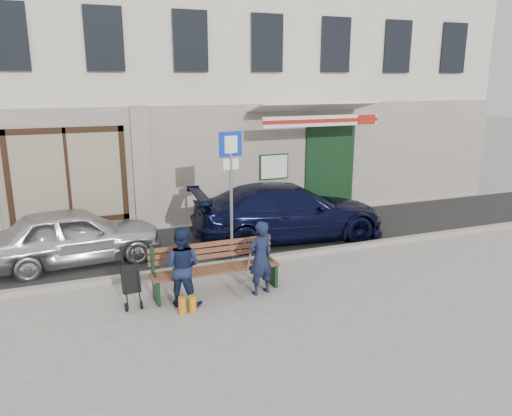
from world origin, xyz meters
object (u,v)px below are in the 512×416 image
bench (213,269)px  man (260,258)px  woman (182,266)px  car_navy (289,212)px  parking_sign (231,175)px  car_silver (75,236)px  stroller (131,280)px

bench → man: man is taller
man → woman: (-1.45, 0.06, 0.02)m
car_navy → man: man is taller
woman → car_navy: bearing=-106.3°
parking_sign → woman: 2.61m
parking_sign → woman: size_ratio=1.98×
car_silver → parking_sign: bearing=-113.6°
bench → stroller: size_ratio=2.27×
stroller → parking_sign: bearing=28.2°
woman → stroller: woman is taller
car_silver → bench: (2.34, -2.55, -0.16)m
car_silver → man: bearing=-137.6°
man → stroller: size_ratio=1.32×
car_navy → bench: car_navy is taller
car_silver → stroller: 2.71m
parking_sign → man: (-0.05, -1.82, -1.21)m
parking_sign → man: 2.19m
bench → car_silver: bearing=132.5°
parking_sign → stroller: bearing=-157.5°
car_navy → man: bearing=150.8°
stroller → car_silver: bearing=103.9°
stroller → bench: bearing=-3.0°
bench → woman: woman is taller
car_silver → car_navy: bearing=-96.1°
parking_sign → bench: bearing=-129.9°
car_navy → stroller: (-4.16, -2.46, -0.22)m
car_silver → man: (3.13, -2.91, 0.08)m
man → stroller: (-2.30, 0.34, -0.23)m
parking_sign → man: parking_sign is taller
bench → woman: 0.77m
bench → stroller: 1.50m
car_silver → parking_sign: parking_sign is taller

